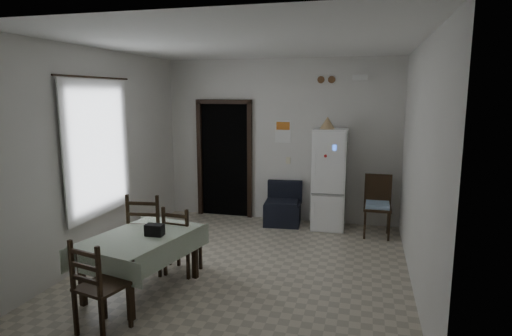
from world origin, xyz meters
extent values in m
plane|color=#B6AB94|center=(0.00, 0.00, 0.00)|extent=(4.50, 4.50, 0.00)
cube|color=black|center=(-1.05, 2.46, 1.05)|extent=(0.90, 0.45, 2.10)
cube|color=black|center=(-1.54, 2.22, 1.05)|extent=(0.08, 0.10, 2.18)
cube|color=black|center=(-0.56, 2.22, 1.05)|extent=(0.08, 0.10, 2.18)
cube|color=black|center=(-1.05, 2.22, 2.14)|extent=(1.06, 0.10, 0.08)
cube|color=silver|center=(-2.15, -0.20, 1.55)|extent=(0.10, 1.20, 1.60)
cube|color=white|center=(-2.04, -0.20, 1.55)|extent=(0.02, 1.45, 1.85)
cylinder|color=black|center=(-2.03, -0.20, 2.50)|extent=(0.02, 1.60, 0.02)
cube|color=white|center=(0.05, 2.24, 1.62)|extent=(0.28, 0.02, 0.40)
cube|color=orange|center=(0.05, 2.23, 1.72)|extent=(0.24, 0.01, 0.14)
cube|color=beige|center=(0.15, 2.24, 1.10)|extent=(0.08, 0.02, 0.12)
cylinder|color=brown|center=(0.70, 2.23, 2.52)|extent=(0.12, 0.03, 0.12)
cylinder|color=brown|center=(0.88, 2.23, 2.52)|extent=(0.12, 0.03, 0.12)
cube|color=white|center=(1.35, 2.21, 2.55)|extent=(0.25, 0.07, 0.09)
cone|color=tan|center=(0.86, 1.87, 1.81)|extent=(0.27, 0.27, 0.20)
cube|color=black|center=(-0.81, -1.01, 0.75)|extent=(0.21, 0.13, 0.13)
camera|label=1|loc=(1.49, -5.26, 2.29)|focal=30.00mm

